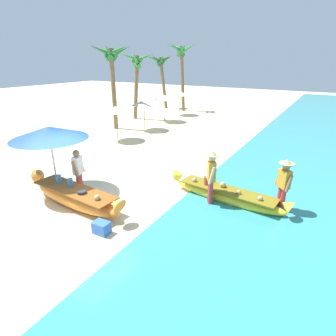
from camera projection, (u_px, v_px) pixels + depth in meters
name	position (u px, v px, depth m)	size (l,w,h in m)	color
ground_plane	(86.00, 207.00, 8.65)	(80.00, 80.00, 0.00)	beige
boat_orange_foreground	(75.00, 197.00, 8.63)	(4.02, 1.00, 0.88)	orange
boat_yellow_midground	(226.00, 195.00, 8.88)	(4.06, 1.05, 0.74)	yellow
person_vendor_hatted	(211.00, 175.00, 8.42)	(0.47, 0.57, 1.80)	#B2383D
person_tourist_customer	(78.00, 170.00, 9.14)	(0.38, 0.58, 1.60)	#B2383D
person_vendor_assistant	(284.00, 183.00, 8.00)	(0.53, 0.51, 1.71)	#B2383D
patio_umbrella_large	(49.00, 133.00, 8.99)	(2.48, 2.48, 2.30)	#B7B7BC
parasol_row_0	(116.00, 109.00, 15.25)	(1.60, 1.60, 1.91)	#8E6B47
parasol_row_1	(144.00, 103.00, 17.55)	(1.60, 1.60, 1.91)	#8E6B47
parasol_row_2	(165.00, 97.00, 19.97)	(1.60, 1.60, 1.91)	#8E6B47
parasol_row_3	(180.00, 93.00, 22.38)	(1.60, 1.60, 1.91)	#8E6B47
palm_tree_tall_inland	(137.00, 66.00, 20.11)	(2.75, 2.32, 4.93)	brown
palm_tree_leaning_seaward	(161.00, 64.00, 25.17)	(2.50, 2.52, 4.81)	brown
palm_tree_mid_cluster	(182.00, 56.00, 23.36)	(2.60, 2.58, 5.67)	brown
palm_tree_far_behind	(111.00, 60.00, 17.00)	(2.85, 2.61, 5.26)	brown
cooler_box	(101.00, 228.00, 7.32)	(0.43, 0.31, 0.33)	blue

